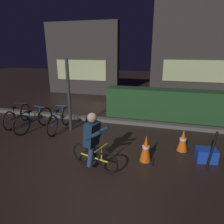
# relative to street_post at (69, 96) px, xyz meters

# --- Properties ---
(ground_plane) EXTENTS (40.00, 40.00, 0.00)m
(ground_plane) POSITION_rel_street_post_xyz_m (1.32, -1.20, -1.11)
(ground_plane) COLOR black
(sidewalk_curb) EXTENTS (12.00, 0.24, 0.12)m
(sidewalk_curb) POSITION_rel_street_post_xyz_m (1.32, 1.00, -1.05)
(sidewalk_curb) COLOR #56544F
(sidewalk_curb) RESTS_ON ground
(hedge_row) EXTENTS (4.80, 0.70, 1.09)m
(hedge_row) POSITION_rel_street_post_xyz_m (3.12, 1.90, -0.56)
(hedge_row) COLOR #214723
(hedge_row) RESTS_ON ground
(storefront_left) EXTENTS (4.15, 0.54, 3.89)m
(storefront_left) POSITION_rel_street_post_xyz_m (-1.78, 5.30, 0.83)
(storefront_left) COLOR #383330
(storefront_left) RESTS_ON ground
(storefront_right) EXTENTS (4.41, 0.54, 4.82)m
(storefront_right) POSITION_rel_street_post_xyz_m (4.19, 6.00, 1.29)
(storefront_right) COLOR #383330
(storefront_right) RESTS_ON ground
(street_post) EXTENTS (0.10, 0.10, 2.22)m
(street_post) POSITION_rel_street_post_xyz_m (0.00, 0.00, 0.00)
(street_post) COLOR #2D2D33
(street_post) RESTS_ON ground
(parked_bike_leftmost) EXTENTS (0.46, 1.53, 0.71)m
(parked_bike_leftmost) POSITION_rel_street_post_xyz_m (-1.92, -0.07, -0.78)
(parked_bike_leftmost) COLOR black
(parked_bike_leftmost) RESTS_ON ground
(parked_bike_left_mid) EXTENTS (0.48, 1.52, 0.71)m
(parked_bike_left_mid) POSITION_rel_street_post_xyz_m (-1.10, -0.31, -0.78)
(parked_bike_left_mid) COLOR black
(parked_bike_left_mid) RESTS_ON ground
(parked_bike_center_left) EXTENTS (0.46, 1.60, 0.74)m
(parked_bike_center_left) POSITION_rel_street_post_xyz_m (-0.32, -0.11, -0.77)
(parked_bike_center_left) COLOR black
(parked_bike_center_left) RESTS_ON ground
(traffic_cone_near) EXTENTS (0.36, 0.36, 0.66)m
(traffic_cone_near) POSITION_rel_street_post_xyz_m (2.49, -1.30, -0.79)
(traffic_cone_near) COLOR black
(traffic_cone_near) RESTS_ON ground
(traffic_cone_far) EXTENTS (0.36, 0.36, 0.60)m
(traffic_cone_far) POSITION_rel_street_post_xyz_m (3.33, -0.59, -0.82)
(traffic_cone_far) COLOR black
(traffic_cone_far) RESTS_ON ground
(blue_crate) EXTENTS (0.47, 0.36, 0.30)m
(blue_crate) POSITION_rel_street_post_xyz_m (3.83, -0.90, -0.96)
(blue_crate) COLOR #193DB7
(blue_crate) RESTS_ON ground
(cyclist) EXTENTS (1.15, 0.62, 1.25)m
(cyclist) POSITION_rel_street_post_xyz_m (1.43, -1.79, -0.48)
(cyclist) COLOR black
(cyclist) RESTS_ON ground
(closed_umbrella) EXTENTS (0.24, 0.38, 0.79)m
(closed_umbrella) POSITION_rel_street_post_xyz_m (3.87, -1.15, -0.71)
(closed_umbrella) COLOR black
(closed_umbrella) RESTS_ON ground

